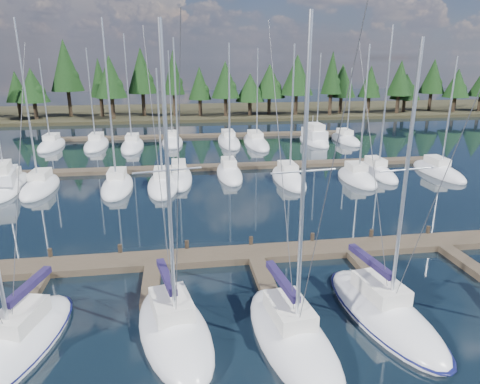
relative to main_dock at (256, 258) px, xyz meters
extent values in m
plane|color=black|center=(0.00, 12.64, -0.20)|extent=(260.00, 260.00, 0.00)
cube|color=#2D2A19|center=(0.00, 72.64, 0.10)|extent=(220.00, 30.00, 0.60)
cube|color=#4A3E2E|center=(0.00, 0.64, 0.00)|extent=(44.00, 2.00, 0.40)
cube|color=#4A3E2E|center=(-12.00, -2.36, 0.00)|extent=(0.90, 4.00, 0.40)
cube|color=#4A3E2E|center=(-6.00, -2.36, 0.00)|extent=(0.90, 4.00, 0.40)
cube|color=#4A3E2E|center=(0.00, -2.36, 0.00)|extent=(0.90, 4.00, 0.40)
cube|color=#4A3E2E|center=(6.00, -2.36, 0.00)|extent=(0.90, 4.00, 0.40)
cube|color=#4A3E2E|center=(12.00, -2.36, 0.00)|extent=(0.90, 4.00, 0.40)
cylinder|color=#30251A|center=(-12.00, 1.64, 0.25)|extent=(0.26, 0.26, 0.90)
cylinder|color=#30251A|center=(-8.00, 1.64, 0.25)|extent=(0.26, 0.26, 0.90)
cylinder|color=#30251A|center=(-4.00, 1.64, 0.25)|extent=(0.26, 0.26, 0.90)
cylinder|color=#30251A|center=(0.00, 1.64, 0.25)|extent=(0.26, 0.26, 0.90)
cylinder|color=#30251A|center=(4.00, 1.64, 0.25)|extent=(0.26, 0.26, 0.90)
cylinder|color=#30251A|center=(8.00, 1.64, 0.25)|extent=(0.26, 0.26, 0.90)
cylinder|color=#30251A|center=(12.00, 1.64, 0.25)|extent=(0.26, 0.26, 0.90)
cube|color=#4A3E2E|center=(0.00, 22.64, 0.00)|extent=(50.00, 1.80, 0.40)
cube|color=#4A3E2E|center=(0.00, 42.64, 0.00)|extent=(46.00, 1.80, 0.40)
ellipsoid|color=silver|center=(-11.20, -6.46, -0.05)|extent=(4.40, 7.88, 1.90)
cube|color=silver|center=(-11.11, -6.10, 1.15)|extent=(1.99, 2.67, 0.70)
cylinder|color=silver|center=(-10.89, -5.23, 1.90)|extent=(0.93, 3.21, 0.12)
cube|color=#1D163C|center=(-10.89, -5.23, 2.05)|extent=(1.12, 3.12, 0.30)
cylinder|color=#3F3F44|center=(-10.80, -4.91, 6.25)|extent=(1.02, 3.87, 11.52)
ellipsoid|color=#0C0F3E|center=(-11.20, -6.46, 0.02)|extent=(4.58, 8.20, 0.18)
ellipsoid|color=silver|center=(-4.79, -6.48, -0.05)|extent=(4.38, 7.91, 1.90)
cube|color=silver|center=(-4.87, -6.12, 1.15)|extent=(2.06, 2.67, 0.70)
cylinder|color=silver|center=(-4.71, -6.85, 6.75)|extent=(0.19, 0.19, 11.91)
cylinder|color=silver|center=(-5.05, -5.24, 1.90)|extent=(0.80, 3.24, 0.12)
cube|color=#1D163C|center=(-5.05, -5.24, 2.05)|extent=(0.99, 3.14, 0.30)
cylinder|color=silver|center=(-4.71, -6.85, 7.35)|extent=(2.57, 0.61, 0.07)
cylinder|color=#3F3F44|center=(-4.38, -8.42, 6.60)|extent=(0.70, 3.18, 12.21)
cylinder|color=#3F3F44|center=(-5.12, -4.91, 6.60)|extent=(0.85, 3.91, 12.22)
ellipsoid|color=silver|center=(0.15, -7.72, -0.05)|extent=(3.74, 8.34, 1.90)
cube|color=silver|center=(0.10, -7.32, 1.15)|extent=(1.84, 2.75, 0.70)
cylinder|color=silver|center=(0.19, -8.13, 6.85)|extent=(0.18, 0.18, 12.10)
cylinder|color=silver|center=(-0.02, -6.36, 1.90)|extent=(0.54, 3.54, 0.12)
cube|color=#1D163C|center=(-0.02, -6.36, 2.05)|extent=(0.75, 3.40, 0.30)
cylinder|color=silver|center=(0.19, -8.13, 7.45)|extent=(2.51, 0.37, 0.07)
cylinder|color=#3F3F44|center=(0.40, -9.85, 6.70)|extent=(0.45, 3.47, 12.41)
cylinder|color=#3F3F44|center=(-0.06, -6.00, 6.70)|extent=(0.54, 4.28, 12.41)
ellipsoid|color=silver|center=(4.85, -6.54, -0.05)|extent=(4.00, 8.59, 1.90)
cube|color=silver|center=(4.79, -6.13, 1.15)|extent=(1.93, 2.84, 0.70)
cylinder|color=silver|center=(4.90, -6.95, 6.47)|extent=(0.18, 0.18, 11.35)
cylinder|color=silver|center=(4.65, -5.15, 1.90)|extent=(0.63, 3.62, 0.12)
cube|color=#1D163C|center=(4.65, -5.15, 2.05)|extent=(0.84, 3.49, 0.30)
cylinder|color=silver|center=(4.90, -6.95, 7.04)|extent=(2.56, 0.43, 0.07)
cylinder|color=#3F3F44|center=(5.16, -8.71, 6.32)|extent=(0.54, 3.55, 11.65)
cylinder|color=#3F3F44|center=(4.60, -4.78, 6.32)|extent=(0.65, 4.37, 11.66)
ellipsoid|color=#0C0F3E|center=(4.85, -6.54, 0.02)|extent=(4.16, 8.94, 0.18)
ellipsoid|color=silver|center=(-19.99, 18.04, -0.05)|extent=(2.60, 8.80, 1.90)
cube|color=silver|center=(-19.99, 18.48, 1.15)|extent=(1.43, 2.82, 0.70)
ellipsoid|color=silver|center=(-16.96, 17.28, -0.05)|extent=(2.77, 7.95, 1.90)
cube|color=silver|center=(-16.96, 17.68, 1.15)|extent=(1.52, 2.54, 0.70)
cylinder|color=silver|center=(-16.96, 16.88, 7.67)|extent=(0.16, 0.16, 13.75)
ellipsoid|color=silver|center=(-9.99, 16.56, -0.05)|extent=(2.76, 8.16, 1.90)
cube|color=silver|center=(-9.99, 16.97, 1.15)|extent=(1.52, 2.61, 0.70)
cylinder|color=silver|center=(-9.99, 16.15, 7.68)|extent=(0.16, 0.16, 13.76)
ellipsoid|color=silver|center=(-5.82, 16.35, -0.05)|extent=(2.82, 8.45, 1.90)
cube|color=silver|center=(-5.82, 16.77, 1.15)|extent=(1.55, 2.70, 0.70)
cylinder|color=silver|center=(-5.82, 15.93, 5.68)|extent=(0.16, 0.16, 9.77)
ellipsoid|color=silver|center=(-4.27, 18.98, -0.05)|extent=(2.52, 9.36, 1.90)
cube|color=silver|center=(-4.27, 19.44, 1.15)|extent=(1.38, 3.00, 0.70)
cylinder|color=silver|center=(-4.27, 18.51, 6.98)|extent=(0.16, 0.16, 12.37)
ellipsoid|color=silver|center=(0.85, 19.58, -0.05)|extent=(2.46, 8.35, 1.90)
cube|color=silver|center=(0.85, 20.00, 1.15)|extent=(1.35, 2.67, 0.70)
cylinder|color=silver|center=(0.85, 19.16, 6.77)|extent=(0.16, 0.16, 11.96)
ellipsoid|color=silver|center=(6.40, 16.82, -0.05)|extent=(2.69, 8.60, 1.90)
cube|color=silver|center=(6.40, 17.25, 1.15)|extent=(1.48, 2.75, 0.70)
cylinder|color=silver|center=(6.40, 16.39, 6.71)|extent=(0.16, 0.16, 11.82)
ellipsoid|color=silver|center=(13.12, 15.94, -0.05)|extent=(2.81, 7.05, 1.90)
cube|color=silver|center=(13.12, 16.29, 1.15)|extent=(1.55, 2.26, 0.70)
cylinder|color=silver|center=(13.12, 15.58, 6.70)|extent=(0.16, 0.16, 11.80)
ellipsoid|color=silver|center=(16.05, 17.75, -0.05)|extent=(2.43, 8.10, 1.90)
cube|color=silver|center=(16.05, 18.15, 1.15)|extent=(1.34, 2.59, 0.70)
cylinder|color=silver|center=(16.05, 17.34, 7.57)|extent=(0.16, 0.16, 13.56)
ellipsoid|color=silver|center=(22.57, 17.09, -0.05)|extent=(2.60, 8.64, 1.90)
cube|color=silver|center=(22.57, 17.52, 1.15)|extent=(1.43, 2.77, 0.70)
cylinder|color=silver|center=(22.57, 16.66, 6.18)|extent=(0.16, 0.16, 10.77)
ellipsoid|color=silver|center=(-21.29, 37.92, -0.05)|extent=(2.89, 9.00, 1.90)
cube|color=silver|center=(-21.29, 38.37, 1.15)|extent=(1.59, 2.88, 0.70)
cylinder|color=silver|center=(-21.29, 37.47, 6.07)|extent=(0.16, 0.16, 10.55)
ellipsoid|color=silver|center=(-15.31, 37.51, -0.05)|extent=(2.92, 9.70, 1.90)
cube|color=silver|center=(-15.31, 38.00, 1.15)|extent=(1.61, 3.11, 0.70)
cylinder|color=silver|center=(-15.31, 37.03, 6.72)|extent=(0.16, 0.16, 11.84)
ellipsoid|color=silver|center=(-10.34, 35.88, -0.05)|extent=(2.89, 10.21, 1.90)
cube|color=silver|center=(-10.34, 36.39, 1.15)|extent=(1.59, 3.27, 0.70)
cylinder|color=silver|center=(-10.34, 35.37, 7.55)|extent=(0.16, 0.16, 13.52)
ellipsoid|color=silver|center=(-4.99, 37.92, -0.05)|extent=(2.88, 8.52, 1.90)
cube|color=silver|center=(-4.99, 38.35, 1.15)|extent=(1.58, 2.73, 0.70)
cylinder|color=silver|center=(-4.99, 37.49, 6.57)|extent=(0.16, 0.16, 11.55)
ellipsoid|color=silver|center=(2.96, 37.20, -0.05)|extent=(2.90, 11.21, 1.90)
cube|color=silver|center=(2.96, 37.77, 1.15)|extent=(1.59, 3.59, 0.70)
cylinder|color=silver|center=(2.96, 36.64, 6.43)|extent=(0.16, 0.16, 11.26)
ellipsoid|color=silver|center=(6.64, 35.84, -0.05)|extent=(2.99, 11.94, 1.90)
cube|color=silver|center=(6.64, 36.44, 1.15)|extent=(1.64, 3.82, 0.70)
cylinder|color=silver|center=(6.64, 35.25, 6.73)|extent=(0.16, 0.16, 11.87)
ellipsoid|color=silver|center=(15.73, 37.05, -0.05)|extent=(2.99, 7.78, 1.90)
cube|color=silver|center=(15.73, 37.44, 1.15)|extent=(1.64, 2.49, 0.70)
cylinder|color=silver|center=(15.73, 36.66, 6.43)|extent=(0.16, 0.16, 11.26)
ellipsoid|color=silver|center=(19.93, 36.02, -0.05)|extent=(2.75, 8.93, 1.90)
cube|color=silver|center=(19.93, 36.47, 1.15)|extent=(1.51, 2.86, 0.70)
cylinder|color=silver|center=(19.93, 35.58, 5.46)|extent=(0.16, 0.16, 9.32)
ellipsoid|color=silver|center=(-20.23, 17.65, -0.10)|extent=(4.53, 9.07, 1.74)
cube|color=silver|center=(-20.23, 17.65, 1.05)|extent=(3.06, 5.10, 1.16)
cube|color=silver|center=(-20.15, 17.22, 2.01)|extent=(2.15, 3.29, 0.87)
cylinder|color=silver|center=(-20.40, 18.50, 2.59)|extent=(0.09, 0.09, 1.54)
ellipsoid|color=silver|center=(15.08, 35.74, -0.10)|extent=(3.23, 9.22, 1.83)
cube|color=silver|center=(15.08, 35.74, 1.12)|extent=(2.39, 5.08, 1.22)
cube|color=silver|center=(15.09, 35.28, 2.14)|extent=(1.74, 3.24, 0.92)
cylinder|color=silver|center=(15.06, 36.65, 2.75)|extent=(0.08, 0.08, 1.63)
cylinder|color=black|center=(-34.12, 66.04, 1.88)|extent=(0.70, 0.70, 2.96)
cone|color=black|center=(-34.12, 66.04, 6.24)|extent=(4.25, 4.25, 5.76)
ellipsoid|color=black|center=(-33.62, 66.04, 4.92)|extent=(2.55, 2.55, 2.55)
cylinder|color=black|center=(-30.29, 62.85, 1.98)|extent=(0.70, 0.70, 3.17)
cone|color=black|center=(-30.29, 62.85, 6.65)|extent=(5.71, 5.71, 6.16)
ellipsoid|color=black|center=(-29.79, 62.85, 5.24)|extent=(3.43, 3.43, 3.43)
cylinder|color=black|center=(-24.76, 65.98, 2.85)|extent=(0.70, 0.70, 4.91)
cone|color=black|center=(-24.76, 65.98, 10.09)|extent=(6.07, 6.07, 9.55)
ellipsoid|color=black|center=(-24.26, 65.98, 7.90)|extent=(3.64, 3.64, 3.64)
cylinder|color=black|center=(-18.64, 65.15, 2.28)|extent=(0.70, 0.70, 3.76)
cone|color=black|center=(-18.64, 65.15, 7.82)|extent=(3.82, 3.82, 7.32)
ellipsoid|color=black|center=(-18.14, 65.15, 6.15)|extent=(2.29, 2.29, 2.29)
cylinder|color=black|center=(-16.04, 61.45, 2.35)|extent=(0.70, 0.70, 3.92)
cone|color=black|center=(-16.04, 61.45, 8.12)|extent=(5.81, 5.81, 7.61)
ellipsoid|color=black|center=(-15.54, 61.45, 6.38)|extent=(3.49, 3.49, 3.49)
cylinder|color=black|center=(-10.59, 65.04, 2.60)|extent=(0.70, 0.70, 4.41)
cone|color=black|center=(-10.59, 65.04, 9.09)|extent=(5.74, 5.74, 8.57)
ellipsoid|color=black|center=(-10.09, 65.04, 7.13)|extent=(3.45, 3.45, 3.45)
cylinder|color=black|center=(-4.48, 63.56, 2.52)|extent=(0.70, 0.70, 4.24)
cone|color=black|center=(-4.48, 63.56, 8.76)|extent=(4.12, 4.12, 8.24)
ellipsoid|color=black|center=(-3.98, 63.56, 6.87)|extent=(2.47, 2.47, 2.47)
cylinder|color=black|center=(0.50, 63.50, 2.00)|extent=(0.70, 0.70, 3.21)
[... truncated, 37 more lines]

